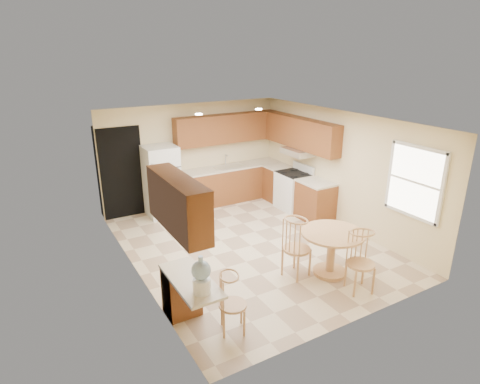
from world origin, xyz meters
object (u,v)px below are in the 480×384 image
stove (293,190)px  chair_table_a (301,244)px  refrigerator (162,181)px  dining_table (332,247)px  chair_desk (236,301)px  water_crock (201,276)px  chair_table_b (366,259)px

stove → chair_table_a: 3.19m
refrigerator → chair_table_a: bearing=-74.8°
refrigerator → dining_table: size_ratio=1.54×
stove → refrigerator: bearing=157.0°
chair_desk → water_crock: (-0.45, 0.08, 0.47)m
chair_desk → water_crock: size_ratio=1.70×
refrigerator → stove: bearing=-23.0°
chair_table_b → chair_desk: 2.25m
chair_desk → water_crock: water_crock is taller
refrigerator → stove: (2.88, -1.22, -0.36)m
stove → water_crock: water_crock is taller
chair_desk → stove: bearing=155.5°
refrigerator → chair_table_b: refrigerator is taller
chair_desk → water_crock: bearing=-78.3°
dining_table → water_crock: water_crock is taller
stove → chair_table_a: bearing=-125.1°
chair_table_a → chair_table_b: size_ratio=1.05×
chair_desk → refrigerator: bearing=-165.7°
stove → chair_table_b: (-1.23, -3.48, 0.14)m
stove → water_crock: size_ratio=2.12×
refrigerator → chair_desk: 4.58m
stove → dining_table: size_ratio=1.02×
dining_table → chair_table_b: bearing=-86.0°
chair_table_b → water_crock: bearing=11.8°
dining_table → chair_table_b: (0.05, -0.72, 0.09)m
refrigerator → water_crock: size_ratio=3.20×
stove → dining_table: 3.04m
dining_table → water_crock: size_ratio=2.08×
dining_table → chair_table_a: chair_table_a is taller
stove → chair_table_a: size_ratio=1.03×
chair_desk → chair_table_b: bearing=107.7°
stove → water_crock: (-3.92, -3.23, 0.53)m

